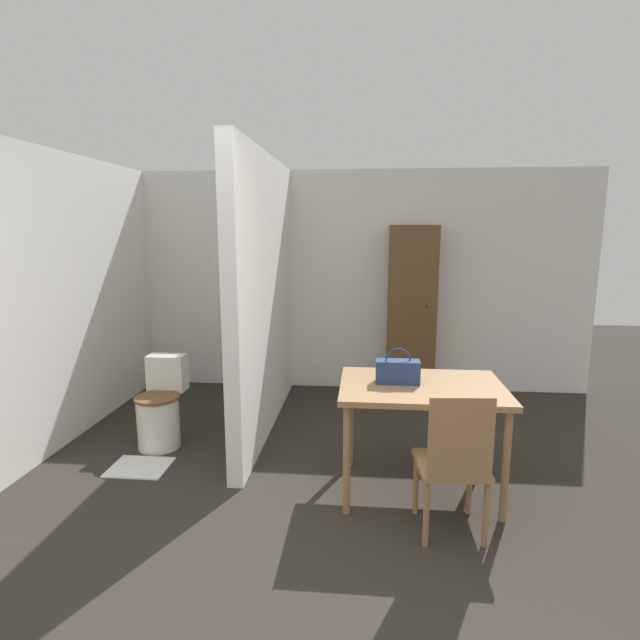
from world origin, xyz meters
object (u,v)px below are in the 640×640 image
at_px(wooden_chair, 454,460).
at_px(handbag, 398,371).
at_px(toilet, 161,409).
at_px(wooden_cabinet, 411,312).
at_px(dining_table, 421,397).

height_order(wooden_chair, handbag, handbag).
bearing_deg(toilet, handbag, -16.03).
xyz_separation_m(wooden_chair, wooden_cabinet, (-0.03, 2.69, 0.45)).
bearing_deg(wooden_chair, handbag, 114.76).
xyz_separation_m(handbag, wooden_cabinet, (0.28, 2.13, 0.07)).
xyz_separation_m(dining_table, toilet, (-2.14, 0.59, -0.38)).
bearing_deg(wooden_chair, toilet, 149.48).
relative_size(toilet, handbag, 2.49).
height_order(dining_table, handbag, handbag).
height_order(toilet, handbag, handbag).
relative_size(dining_table, handbag, 3.72).
height_order(handbag, wooden_cabinet, wooden_cabinet).
height_order(wooden_chair, wooden_cabinet, wooden_cabinet).
relative_size(wooden_chair, wooden_cabinet, 0.49).
bearing_deg(wooden_cabinet, handbag, -97.47).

